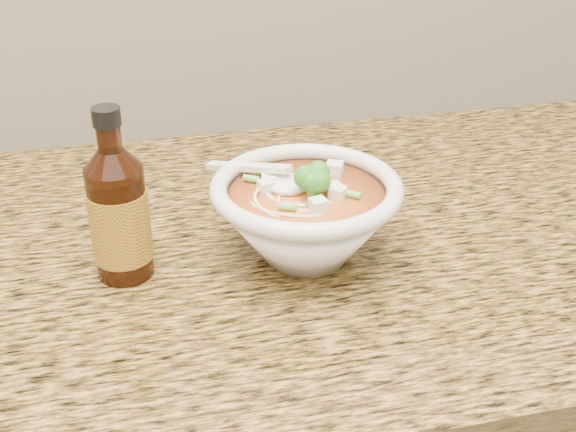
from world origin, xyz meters
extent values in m
cube|color=olive|center=(0.00, 1.68, 0.88)|extent=(4.00, 0.68, 0.04)
cylinder|color=silver|center=(0.17, 1.61, 0.90)|extent=(0.08, 0.08, 0.01)
torus|color=silver|center=(0.17, 1.61, 0.98)|extent=(0.20, 0.20, 0.02)
torus|color=beige|center=(0.15, 1.61, 0.98)|extent=(0.09, 0.09, 0.00)
torus|color=beige|center=(0.18, 1.63, 0.98)|extent=(0.09, 0.09, 0.00)
torus|color=beige|center=(0.16, 1.60, 0.97)|extent=(0.10, 0.10, 0.00)
torus|color=beige|center=(0.18, 1.61, 0.97)|extent=(0.10, 0.10, 0.00)
torus|color=beige|center=(0.16, 1.60, 0.97)|extent=(0.13, 0.13, 0.00)
torus|color=beige|center=(0.18, 1.60, 0.97)|extent=(0.15, 0.15, 0.00)
cube|color=silver|center=(0.21, 1.66, 0.98)|extent=(0.02, 0.02, 0.02)
cube|color=silver|center=(0.21, 1.62, 0.98)|extent=(0.02, 0.02, 0.01)
cube|color=silver|center=(0.16, 1.56, 0.98)|extent=(0.02, 0.02, 0.02)
cube|color=silver|center=(0.20, 1.66, 0.98)|extent=(0.02, 0.02, 0.01)
cube|color=silver|center=(0.15, 1.61, 0.98)|extent=(0.02, 0.02, 0.01)
cube|color=silver|center=(0.23, 1.61, 0.98)|extent=(0.02, 0.02, 0.02)
cube|color=silver|center=(0.21, 1.59, 0.98)|extent=(0.02, 0.02, 0.01)
cube|color=silver|center=(0.13, 1.59, 0.98)|extent=(0.02, 0.02, 0.02)
cube|color=silver|center=(0.14, 1.65, 0.98)|extent=(0.02, 0.02, 0.02)
ellipsoid|color=#196014|center=(0.18, 1.60, 1.00)|extent=(0.04, 0.04, 0.03)
cylinder|color=#6FB947|center=(0.19, 1.64, 0.98)|extent=(0.02, 0.01, 0.01)
cylinder|color=#6FB947|center=(0.21, 1.61, 0.98)|extent=(0.02, 0.02, 0.01)
cylinder|color=#6FB947|center=(0.13, 1.65, 0.98)|extent=(0.02, 0.02, 0.01)
cylinder|color=#6FB947|center=(0.22, 1.64, 0.98)|extent=(0.02, 0.02, 0.01)
cylinder|color=#6FB947|center=(0.15, 1.65, 0.98)|extent=(0.02, 0.01, 0.01)
cylinder|color=#6FB947|center=(0.15, 1.60, 0.98)|extent=(0.02, 0.02, 0.01)
cylinder|color=#6FB947|center=(0.15, 1.64, 0.98)|extent=(0.01, 0.02, 0.01)
ellipsoid|color=silver|center=(0.15, 1.63, 0.98)|extent=(0.05, 0.05, 0.02)
cube|color=silver|center=(0.12, 1.67, 0.99)|extent=(0.09, 0.09, 0.03)
cylinder|color=black|center=(-0.02, 1.62, 0.96)|extent=(0.07, 0.07, 0.12)
cylinder|color=black|center=(-0.02, 1.62, 1.06)|extent=(0.03, 0.03, 0.03)
cylinder|color=black|center=(-0.02, 1.62, 1.08)|extent=(0.03, 0.03, 0.02)
cylinder|color=red|center=(-0.02, 1.62, 0.96)|extent=(0.07, 0.07, 0.08)
camera|label=1|loc=(0.00, 0.96, 1.33)|focal=45.00mm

